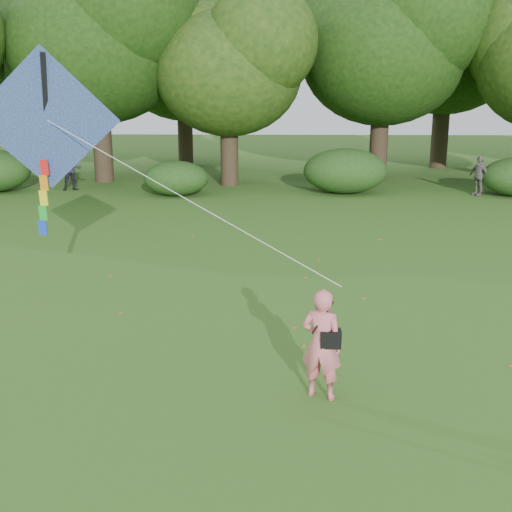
{
  "coord_description": "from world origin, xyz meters",
  "views": [
    {
      "loc": [
        0.02,
        -9.02,
        4.47
      ],
      "look_at": [
        -0.29,
        2.0,
        1.5
      ],
      "focal_mm": 45.0,
      "sensor_mm": 36.0,
      "label": 1
    }
  ],
  "objects_px": {
    "man_kite_flyer": "(322,344)",
    "flying_kite": "(47,123)",
    "bystander_left": "(71,170)",
    "bystander_right": "(479,176)"
  },
  "relations": [
    {
      "from": "man_kite_flyer",
      "to": "flying_kite",
      "type": "xyz_separation_m",
      "value": [
        -4.46,
        2.02,
        3.02
      ]
    },
    {
      "from": "man_kite_flyer",
      "to": "bystander_left",
      "type": "bearing_deg",
      "value": -42.0
    },
    {
      "from": "man_kite_flyer",
      "to": "bystander_left",
      "type": "distance_m",
      "value": 20.92
    },
    {
      "from": "man_kite_flyer",
      "to": "bystander_left",
      "type": "xyz_separation_m",
      "value": [
        -9.43,
        18.68,
        0.07
      ]
    },
    {
      "from": "man_kite_flyer",
      "to": "bystander_right",
      "type": "distance_m",
      "value": 19.47
    },
    {
      "from": "man_kite_flyer",
      "to": "bystander_left",
      "type": "relative_size",
      "value": 0.93
    },
    {
      "from": "flying_kite",
      "to": "man_kite_flyer",
      "type": "bearing_deg",
      "value": -24.38
    },
    {
      "from": "man_kite_flyer",
      "to": "flying_kite",
      "type": "distance_m",
      "value": 5.76
    },
    {
      "from": "bystander_left",
      "to": "flying_kite",
      "type": "distance_m",
      "value": 17.63
    },
    {
      "from": "bystander_right",
      "to": "flying_kite",
      "type": "bearing_deg",
      "value": -66.79
    }
  ]
}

